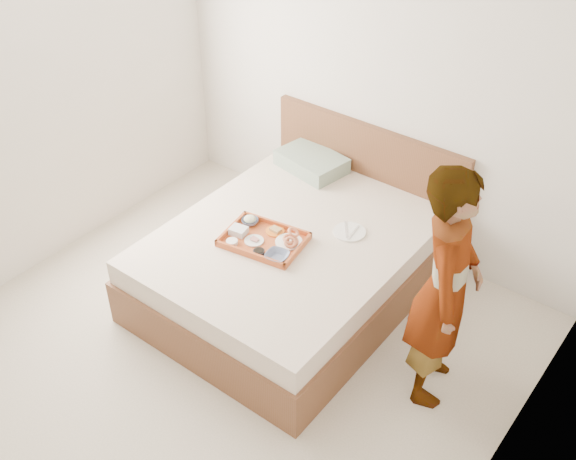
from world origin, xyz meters
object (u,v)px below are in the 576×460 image
(bed, at_px, (291,264))
(dinner_plate, at_px, (350,232))
(person, at_px, (445,289))
(tray, at_px, (264,239))

(bed, height_order, dinner_plate, dinner_plate)
(dinner_plate, relative_size, person, 0.14)
(bed, xyz_separation_m, person, (1.21, -0.15, 0.53))
(tray, distance_m, dinner_plate, 0.60)
(bed, height_order, tray, tray)
(person, bearing_deg, tray, 71.85)
(bed, relative_size, tray, 3.73)
(tray, height_order, dinner_plate, tray)
(bed, bearing_deg, person, -6.89)
(bed, distance_m, tray, 0.35)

